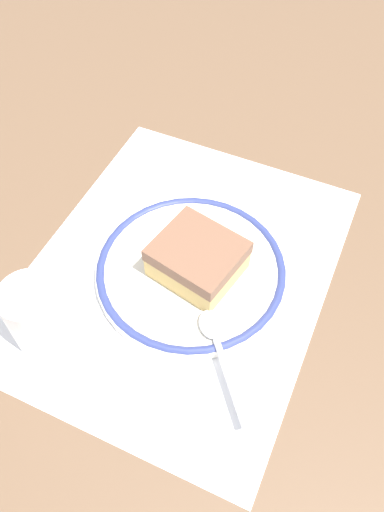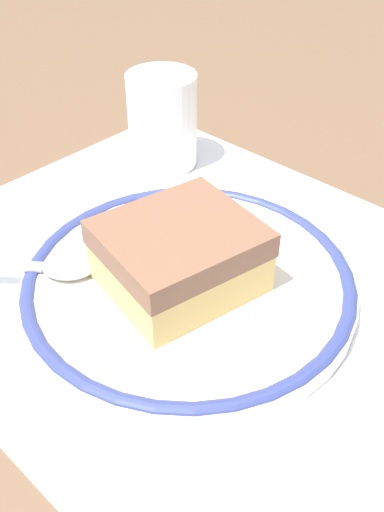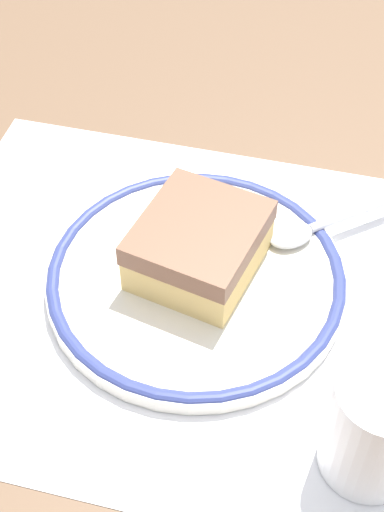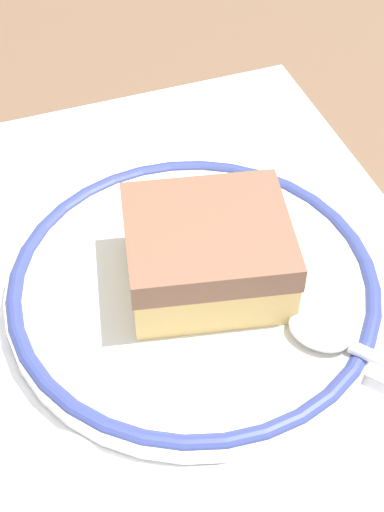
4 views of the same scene
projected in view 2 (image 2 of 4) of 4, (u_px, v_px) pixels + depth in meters
The scene contains 6 objects.
ground_plane at pixel (202, 282), 0.41m from camera, with size 2.40×2.40×0.00m, color brown.
placemat at pixel (202, 282), 0.41m from camera, with size 0.43×0.35×0.00m, color white.
plate at pixel (192, 284), 0.40m from camera, with size 0.23×0.23×0.02m.
cake_slice at pixel (177, 254), 0.38m from camera, with size 0.10×0.11×0.05m.
spoon at pixel (36, 266), 0.40m from camera, with size 0.11×0.10×0.01m.
cup at pixel (163, 126), 0.52m from camera, with size 0.06×0.06×0.08m.
Camera 2 is at (-0.21, 0.23, 0.27)m, focal length 40.30 mm.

